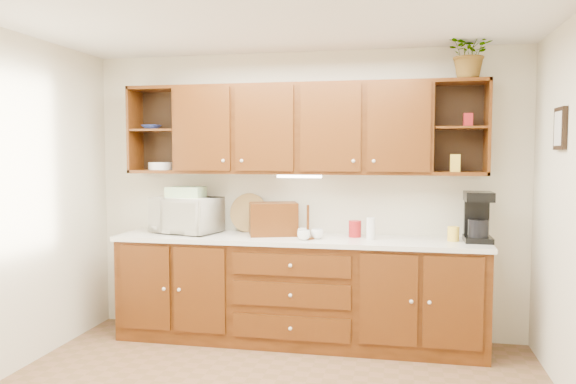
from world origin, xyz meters
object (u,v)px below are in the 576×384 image
at_px(bread_box, 273,219).
at_px(coffee_maker, 478,218).
at_px(microwave, 186,215).
at_px(potted_plant, 471,53).

height_order(bread_box, coffee_maker, coffee_maker).
xyz_separation_m(bread_box, coffee_maker, (1.75, -0.00, 0.05)).
distance_m(microwave, coffee_maker, 2.58).
relative_size(bread_box, potted_plant, 1.00).
bearing_deg(potted_plant, coffee_maker, -8.22).
bearing_deg(microwave, coffee_maker, 14.46).
xyz_separation_m(bread_box, potted_plant, (1.67, 0.01, 1.41)).
bearing_deg(potted_plant, microwave, 179.99).
relative_size(microwave, bread_box, 1.41).
bearing_deg(bread_box, coffee_maker, -18.52).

